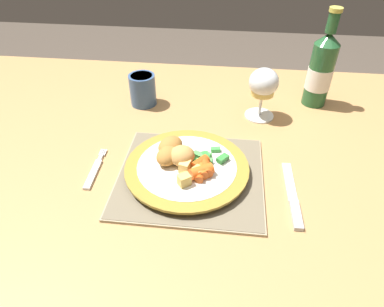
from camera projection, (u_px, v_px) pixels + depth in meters
The scene contains 12 objects.
dining_table at pixel (186, 178), 0.83m from camera, with size 1.55×0.96×0.74m.
placemat at pixel (190, 176), 0.72m from camera, with size 0.30×0.28×0.01m.
dinner_plate at pixel (187, 168), 0.72m from camera, with size 0.26×0.26×0.02m.
breaded_croquettes at pixel (173, 152), 0.72m from camera, with size 0.09×0.10×0.04m.
green_beans_pile at pixel (207, 157), 0.72m from camera, with size 0.08×0.08×0.02m.
glazed_carrots at pixel (202, 169), 0.69m from camera, with size 0.05×0.07×0.02m.
fork at pixel (94, 171), 0.73m from camera, with size 0.02×0.13×0.01m.
table_knife at pixel (293, 199), 0.67m from camera, with size 0.02×0.18×0.01m.
wine_glass at pixel (263, 85), 0.85m from camera, with size 0.08×0.08×0.13m.
bottle at pixel (321, 70), 0.90m from camera, with size 0.07×0.07×0.26m.
roast_potatoes at pixel (188, 173), 0.68m from camera, with size 0.05×0.07×0.02m.
drinking_cup at pixel (143, 89), 0.93m from camera, with size 0.07×0.07×0.09m.
Camera 1 is at (0.08, -0.61, 1.23)m, focal length 32.00 mm.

